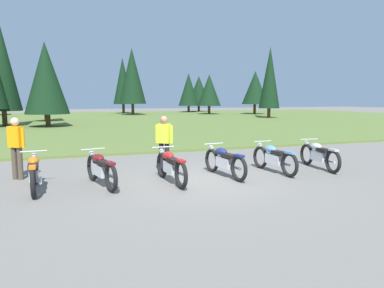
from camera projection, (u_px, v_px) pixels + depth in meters
name	position (u px, v px, depth m)	size (l,w,h in m)	color
ground_plane	(199.00, 180.00, 9.50)	(140.00, 140.00, 0.00)	slate
grass_moorland	(103.00, 120.00, 34.64)	(80.00, 44.00, 0.10)	#5B7033
forest_treeline	(116.00, 82.00, 40.46)	(42.29, 29.76, 8.54)	#47331E
motorcycle_orange	(34.00, 172.00, 8.35)	(0.62, 2.10, 0.88)	black
motorcycle_maroon	(101.00, 169.00, 8.78)	(0.75, 2.07, 0.88)	black
motorcycle_red	(171.00, 166.00, 9.14)	(0.62, 2.10, 0.88)	black
motorcycle_navy	(224.00, 161.00, 9.87)	(0.64, 2.09, 0.88)	black
motorcycle_sky_blue	(274.00, 158.00, 10.41)	(0.62, 2.10, 0.88)	black
motorcycle_silver	(319.00, 155.00, 10.95)	(0.62, 2.10, 0.88)	black
rider_in_hivis_vest	(16.00, 145.00, 9.44)	(0.47, 0.39, 1.67)	#4C4233
rider_checking_bike	(164.00, 141.00, 10.31)	(0.45, 0.40, 1.67)	black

